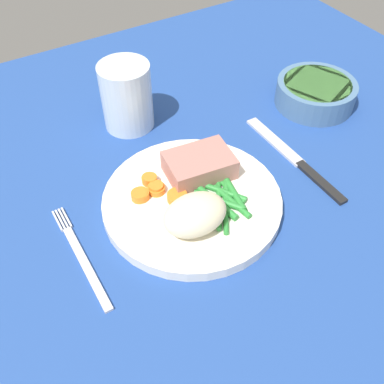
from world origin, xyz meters
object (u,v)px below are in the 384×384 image
Objects in this scene: fork at (81,256)px; knife at (296,160)px; meat_portion at (198,164)px; dinner_plate at (192,202)px; salad_bowl at (316,92)px; water_glass at (127,100)px.

fork is 32.54cm from knife.
meat_portion is 0.42× the size of knife.
salad_bowl is at bearing 17.43° from dinner_plate.
meat_portion is 16.37cm from water_glass.
salad_bowl is at bearing 12.22° from fork.
fork is at bearing -179.04° from dinner_plate.
meat_portion is 19.10cm from fork.
dinner_plate is 20.06cm from water_glass.
meat_portion reaches higher than knife.
dinner_plate is 17.18cm from knife.
dinner_plate is at bearing -91.49° from water_glass.
knife is 26.37cm from water_glass.
dinner_plate is 2.27× the size of water_glass.
fork is at bearing -128.47° from water_glass.
water_glass is at bearing 88.51° from dinner_plate.
knife is at bearing -141.17° from salad_bowl.
fork is at bearing -168.12° from salad_bowl.
fork is (-15.37, -0.26, -0.60)cm from dinner_plate.
knife is at bearing -15.55° from meat_portion.
salad_bowl is at bearing -20.81° from water_glass.
water_glass is 0.80× the size of salad_bowl.
salad_bowl reaches higher than knife.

